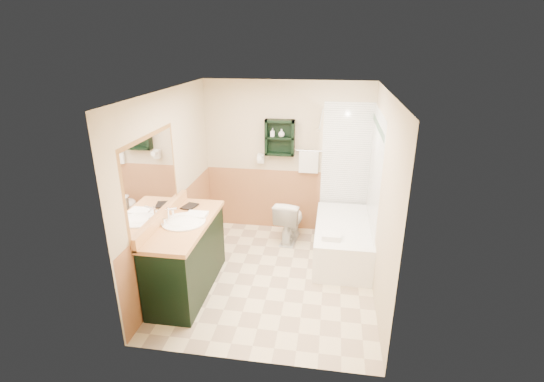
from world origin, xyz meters
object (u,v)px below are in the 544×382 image
(hair_dryer, at_px, (261,158))
(vanity_book, at_px, (184,198))
(soap_bottle_b, at_px, (281,134))
(toilet, at_px, (290,220))
(soap_bottle_a, at_px, (273,135))
(wall_shelf, at_px, (280,138))
(vanity, at_px, (187,256))
(bathtub, at_px, (343,240))

(hair_dryer, height_order, vanity_book, hair_dryer)
(hair_dryer, height_order, soap_bottle_b, soap_bottle_b)
(toilet, height_order, soap_bottle_a, soap_bottle_a)
(hair_dryer, bearing_deg, toilet, -35.45)
(toilet, bearing_deg, wall_shelf, -50.54)
(vanity, xyz_separation_m, toilet, (1.10, 1.50, -0.13))
(hair_dryer, relative_size, vanity_book, 1.10)
(bathtub, xyz_separation_m, soap_bottle_a, (-1.14, 0.74, 1.33))
(wall_shelf, xyz_separation_m, vanity_book, (-1.06, -1.37, -0.52))
(soap_bottle_a, relative_size, soap_bottle_b, 1.04)
(vanity_book, bearing_deg, soap_bottle_a, 68.42)
(wall_shelf, relative_size, soap_bottle_b, 4.59)
(bathtub, distance_m, soap_bottle_a, 1.90)
(soap_bottle_b, bearing_deg, hair_dryer, 174.75)
(vanity, relative_size, toilet, 2.13)
(wall_shelf, bearing_deg, hair_dryer, 175.24)
(hair_dryer, relative_size, soap_bottle_b, 2.00)
(soap_bottle_a, height_order, soap_bottle_b, soap_bottle_b)
(soap_bottle_b, bearing_deg, bathtub, -36.49)
(vanity_book, bearing_deg, toilet, 52.36)
(wall_shelf, relative_size, bathtub, 0.37)
(toilet, height_order, vanity_book, vanity_book)
(bathtub, bearing_deg, vanity, -150.40)
(toilet, xyz_separation_m, soap_bottle_a, (-0.32, 0.33, 1.26))
(vanity, xyz_separation_m, soap_bottle_b, (0.92, 1.83, 1.15))
(hair_dryer, relative_size, toilet, 0.35)
(vanity, relative_size, soap_bottle_a, 11.66)
(bathtub, height_order, soap_bottle_b, soap_bottle_b)
(toilet, distance_m, vanity_book, 1.78)
(vanity_book, xyz_separation_m, soap_bottle_b, (1.09, 1.36, 0.58))
(wall_shelf, height_order, soap_bottle_b, wall_shelf)
(soap_bottle_a, bearing_deg, wall_shelf, 2.59)
(vanity, bearing_deg, wall_shelf, 63.99)
(toilet, bearing_deg, soap_bottle_a, -38.47)
(hair_dryer, height_order, toilet, hair_dryer)
(soap_bottle_a, bearing_deg, vanity_book, -124.85)
(bathtub, distance_m, toilet, 0.91)
(vanity_book, distance_m, soap_bottle_b, 1.84)
(vanity_book, distance_m, soap_bottle_a, 1.75)
(hair_dryer, xyz_separation_m, toilet, (0.51, -0.36, -0.86))
(vanity_book, bearing_deg, hair_dryer, 74.67)
(vanity, relative_size, vanity_book, 6.66)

